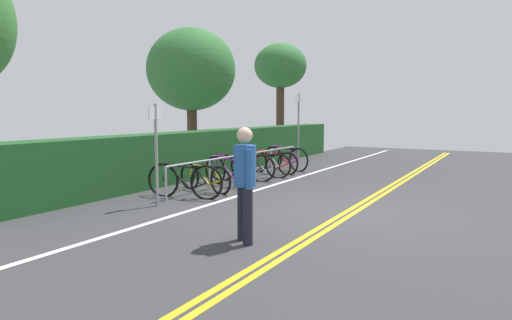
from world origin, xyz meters
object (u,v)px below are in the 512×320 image
at_px(bicycle_0, 185,181).
at_px(bicycle_5, 272,162).
at_px(pedestrian, 245,177).
at_px(sign_post_near, 156,144).
at_px(bike_rack, 244,160).
at_px(bicycle_3, 242,167).
at_px(sign_post_far, 298,123).
at_px(bicycle_1, 205,178).
at_px(tree_mid, 191,70).
at_px(tree_far_right, 280,68).
at_px(bicycle_4, 261,165).
at_px(bicycle_2, 229,171).
at_px(bicycle_6, 286,158).

xyz_separation_m(bicycle_0, bicycle_5, (4.43, 0.16, -0.03)).
distance_m(pedestrian, sign_post_near, 3.12).
relative_size(bike_rack, bicycle_3, 3.55).
distance_m(bicycle_5, sign_post_far, 2.33).
xyz_separation_m(bicycle_1, bicycle_5, (3.56, 0.06, 0.02)).
distance_m(tree_mid, tree_far_right, 6.08).
bearing_deg(bicycle_4, bicycle_2, 179.94).
height_order(bicycle_5, sign_post_near, sign_post_near).
bearing_deg(bicycle_2, pedestrian, -144.55).
bearing_deg(bicycle_2, bicycle_1, 176.60).
height_order(bike_rack, bicycle_1, bike_rack).
bearing_deg(tree_mid, bicycle_5, -90.51).
bearing_deg(bicycle_0, tree_mid, 35.70).
distance_m(bicycle_3, pedestrian, 5.83).
relative_size(bike_rack, bicycle_0, 3.51).
height_order(bicycle_3, tree_far_right, tree_far_right).
bearing_deg(bicycle_2, bicycle_5, 2.66).
bearing_deg(bicycle_0, sign_post_far, 1.91).
height_order(sign_post_near, sign_post_far, sign_post_far).
relative_size(sign_post_near, tree_far_right, 0.42).
bearing_deg(bicycle_5, sign_post_far, 1.68).
bearing_deg(bicycle_6, bicycle_3, -179.93).
relative_size(bicycle_3, sign_post_far, 0.72).
bearing_deg(bicycle_5, tree_far_right, 24.58).
bearing_deg(sign_post_far, bicycle_2, -177.77).
bearing_deg(bicycle_6, sign_post_far, 2.43).
height_order(sign_post_far, tree_far_right, tree_far_right).
xyz_separation_m(bike_rack, pedestrian, (-4.92, -2.99, 0.38)).
distance_m(bicycle_1, bicycle_4, 2.61).
distance_m(bicycle_1, tree_mid, 5.57).
relative_size(bike_rack, sign_post_far, 2.55).
xyz_separation_m(bicycle_5, tree_far_right, (6.08, 2.78, 3.46)).
bearing_deg(bike_rack, bicycle_4, -4.69).
height_order(bicycle_4, sign_post_near, sign_post_near).
relative_size(bicycle_1, tree_mid, 0.38).
bearing_deg(bicycle_3, bicycle_0, -176.43).
bearing_deg(bicycle_5, tree_mid, 89.49).
distance_m(bicycle_6, sign_post_near, 6.40).
bearing_deg(pedestrian, bicycle_6, 21.80).
xyz_separation_m(pedestrian, tree_mid, (6.72, 6.09, 2.28)).
distance_m(bicycle_1, pedestrian, 4.37).
height_order(bicycle_2, sign_post_near, sign_post_near).
bearing_deg(pedestrian, bicycle_1, 43.60).
relative_size(bicycle_0, bicycle_4, 1.09).
xyz_separation_m(bicycle_6, pedestrian, (-7.65, -3.06, 0.58)).
bearing_deg(bicycle_3, bike_rack, -97.20).
bearing_deg(tree_far_right, sign_post_near, -165.31).
relative_size(bike_rack, bicycle_4, 3.82).
relative_size(bicycle_3, bicycle_4, 1.07).
bearing_deg(bicycle_4, bicycle_6, 4.08).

